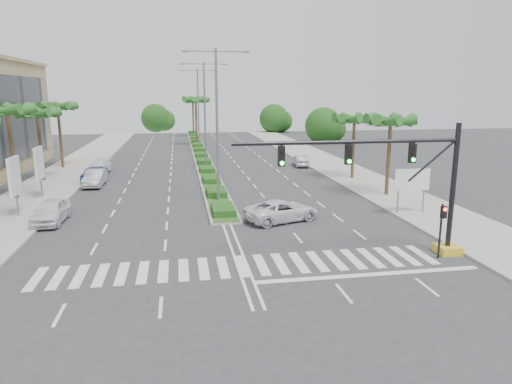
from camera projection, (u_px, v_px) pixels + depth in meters
ground at (242, 266)px, 23.48m from camera, size 160.00×160.00×0.00m
footpath_right at (366, 182)px, 45.22m from camera, size 6.00×120.00×0.15m
footpath_left at (41, 193)px, 40.24m from camera, size 6.00×120.00×0.15m
median at (200, 153)px, 66.79m from camera, size 2.20×75.00×0.20m
median_grass at (200, 152)px, 66.77m from camera, size 1.80×75.00×0.04m
signal_gantry at (414, 194)px, 24.26m from camera, size 12.60×1.20×7.20m
pedestrian_signal at (442, 222)px, 24.13m from camera, size 0.28×0.36×3.00m
direction_sign at (412, 182)px, 32.86m from camera, size 2.70×0.11×3.40m
billboard_near at (14, 177)px, 32.03m from camera, size 0.18×2.10×4.35m
billboard_far at (39, 164)px, 37.81m from camera, size 0.18×2.10×4.35m
palm_left_mid at (7, 114)px, 36.60m from camera, size 4.57×4.68×7.95m
palm_left_far at (38, 116)px, 44.43m from camera, size 4.57×4.68×7.35m
palm_left_end at (58, 109)px, 52.05m from camera, size 4.57×4.68×7.75m
palm_right_near at (391, 124)px, 38.01m from camera, size 4.57×4.68×7.05m
palm_right_far at (354, 121)px, 45.77m from camera, size 4.57×4.68×6.75m
palm_median_a at (196, 102)px, 74.91m from camera, size 4.57×4.68×8.05m
palm_median_b at (193, 100)px, 89.35m from camera, size 4.57×4.68×8.05m
streetlight_near at (217, 118)px, 35.51m from camera, size 5.10×0.25×12.00m
streetlight_mid at (205, 110)px, 50.91m from camera, size 5.10×0.25×12.00m
streetlight_far at (198, 106)px, 66.32m from camera, size 5.10×0.25×12.00m
car_parked_a at (51, 211)px, 31.15m from camera, size 2.00×4.72×1.59m
car_parked_b at (95, 178)px, 43.38m from camera, size 1.72×4.72×1.54m
car_parked_c at (95, 174)px, 45.90m from camera, size 2.50×5.05×1.38m
car_parked_d at (99, 167)px, 50.11m from camera, size 2.64×5.15×1.43m
car_crossing at (282, 211)px, 31.59m from camera, size 5.79×4.05×1.47m
car_right at (301, 161)px, 54.99m from camera, size 1.91×4.26×1.36m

